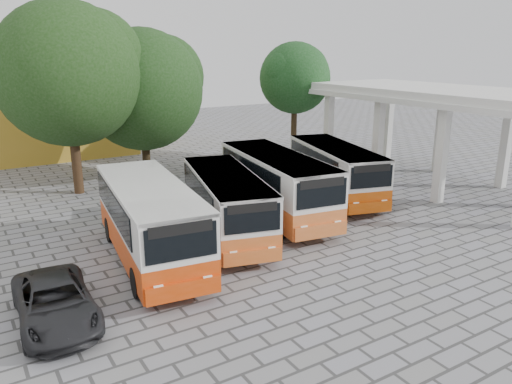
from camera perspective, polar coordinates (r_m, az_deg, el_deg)
ground at (r=20.19m, az=9.82°, el=-5.92°), size 90.00×90.00×0.00m
terminal_shelter at (r=29.31m, az=20.85°, el=10.07°), size 6.80×15.80×5.40m
bus_far_left at (r=18.25m, az=-12.02°, el=-2.89°), size 3.36×8.22×2.88m
bus_centre_left at (r=20.24m, az=-3.38°, el=-1.03°), size 3.99×7.76×2.65m
bus_centre_right at (r=22.62m, az=2.37°, el=1.22°), size 3.61×8.33×2.90m
bus_far_right at (r=25.87m, az=9.07°, el=2.69°), size 4.22×7.95×2.70m
tree_left at (r=27.48m, az=-20.62°, el=13.03°), size 7.65×7.29×9.88m
tree_middle at (r=30.10m, az=-12.77°, el=11.78°), size 7.34×6.99×8.66m
tree_right at (r=34.41m, az=4.53°, el=13.12°), size 4.99×4.75×7.93m
parked_car at (r=15.45m, az=-21.97°, el=-11.64°), size 2.19×4.47×1.22m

